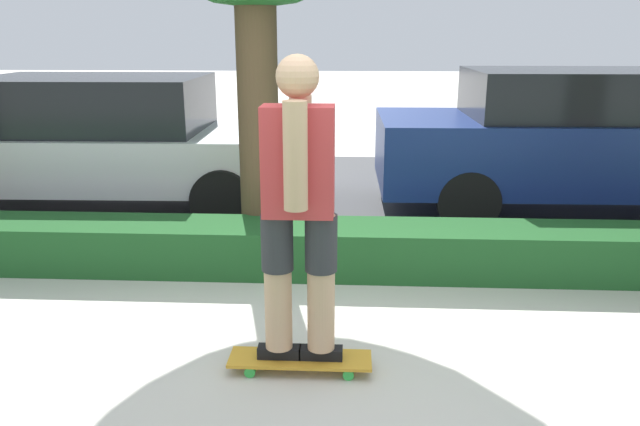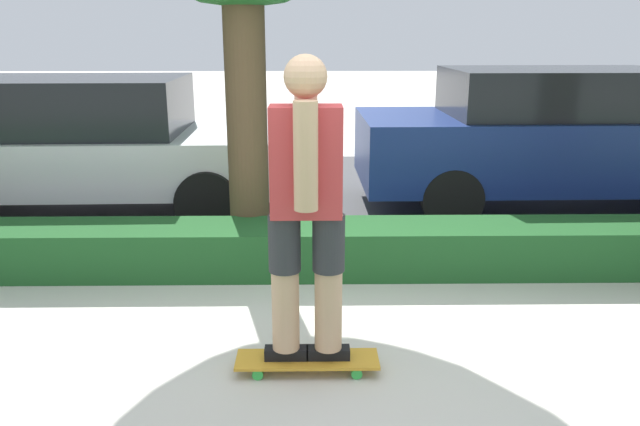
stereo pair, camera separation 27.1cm
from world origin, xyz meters
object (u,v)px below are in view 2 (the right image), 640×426
parked_car_middle (563,137)px  skater_person (306,206)px  skateboard (307,360)px  parked_car_front (84,143)px

parked_car_middle → skater_person: bearing=-129.5°
skateboard → skater_person: bearing=90.0°
skater_person → parked_car_middle: size_ratio=0.38×
skateboard → skater_person: (0.00, 0.00, 0.97)m
skateboard → skater_person: size_ratio=0.48×
skateboard → parked_car_front: parked_car_front is taller
parked_car_front → skater_person: bearing=-56.2°
skater_person → parked_car_front: skater_person is taller
skater_person → parked_car_middle: skater_person is taller
parked_car_front → parked_car_middle: size_ratio=1.01×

